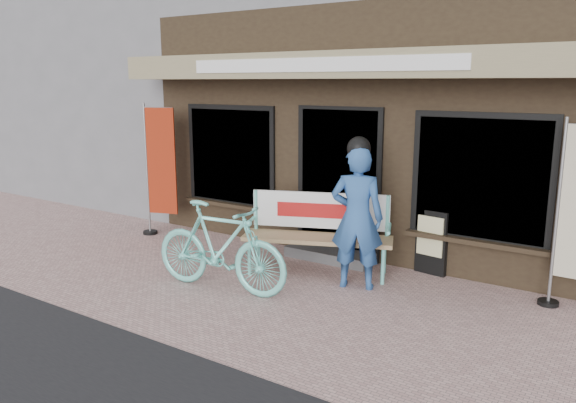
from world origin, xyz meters
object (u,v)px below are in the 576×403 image
Objects in this scene: bicycle at (220,247)px; menu_stand at (431,242)px; person at (357,215)px; bench at (319,227)px; nobori_red at (159,168)px.

bicycle is 2.81m from menu_stand.
menu_stand is at bearing 39.39° from person.
nobori_red is (-3.17, 0.17, 0.51)m from bench.
bicycle is (-1.35, -1.02, -0.38)m from person.
person is at bearing -113.19° from menu_stand.
bench is 0.79m from person.
bench is 1.51m from menu_stand.
person is 2.18× the size of menu_stand.
menu_stand is (4.47, 0.58, -0.69)m from nobori_red.
bench is at bearing -22.76° from nobori_red.
person is (0.69, -0.25, 0.30)m from bench.
bicycle is 0.84× the size of nobori_red.
bicycle is 2.12× the size of menu_stand.
menu_stand is at bearing -12.28° from nobori_red.
bench is 1.09× the size of bicycle.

